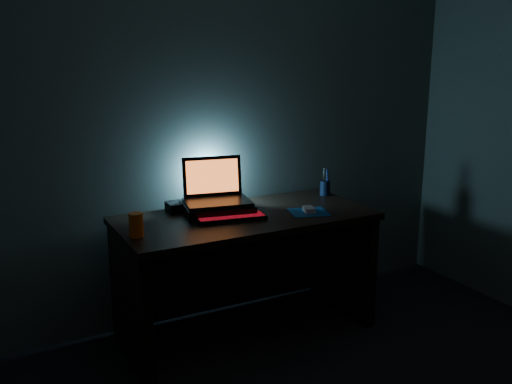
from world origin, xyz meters
The scene contains 10 objects.
room centered at (0.00, 0.00, 1.25)m, with size 3.50×4.00×2.50m.
desk centered at (0.00, 1.67, 0.49)m, with size 1.50×0.70×0.75m.
riser centered at (-0.13, 1.73, 0.78)m, with size 0.40×0.30×0.06m, color black.
laptop centered at (-0.12, 1.78, 0.87)m, with size 0.42×0.35×0.26m.
keyboard centered at (-0.12, 1.57, 0.76)m, with size 0.41×0.19×0.02m.
mousepad centered at (0.36, 1.49, 0.75)m, with size 0.22×0.20×0.00m, color navy.
mouse centered at (0.36, 1.49, 0.77)m, with size 0.06×0.09×0.03m, color #949398.
pen_cup centered at (0.68, 1.79, 0.80)m, with size 0.07×0.07×0.10m, color black.
juice_glass centered at (-0.68, 1.53, 0.81)m, with size 0.07×0.07×0.13m, color #F25D0C.
router centered at (-0.30, 1.89, 0.78)m, with size 0.17×0.14×0.05m.
Camera 1 is at (-1.44, -1.25, 1.69)m, focal length 40.00 mm.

